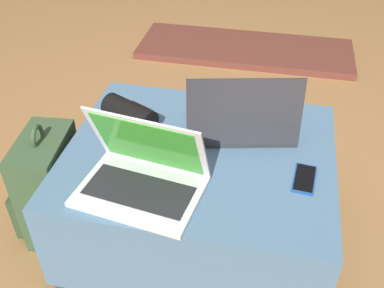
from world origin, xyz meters
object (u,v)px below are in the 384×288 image
Objects in this scene: laptop_near at (143,175)px; wrist_brace at (130,113)px; backpack at (48,188)px; laptop_far at (241,121)px; cell_phone at (304,179)px.

wrist_brace is (-0.15, 0.32, -0.01)m from laptop_near.
wrist_brace reaches higher than backpack.
laptop_far is at bearing 61.57° from laptop_near.
laptop_far reaches higher than laptop_near.
laptop_near reaches higher than cell_phone.
backpack is at bearing 4.37° from laptop_far.
laptop_near is at bearing 40.34° from laptop_far.
backpack is at bearing 171.64° from laptop_near.
backpack is (-0.91, -0.01, -0.21)m from cell_phone.
laptop_near is 1.78× the size of wrist_brace.
wrist_brace is (0.28, 0.19, 0.25)m from backpack.
wrist_brace is at bearing -10.38° from cell_phone.
backpack reaches higher than cell_phone.
laptop_far is at bearing -35.79° from cell_phone.
laptop_far is 2.99× the size of cell_phone.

